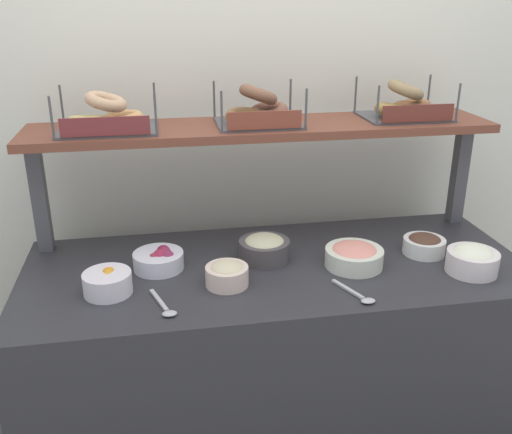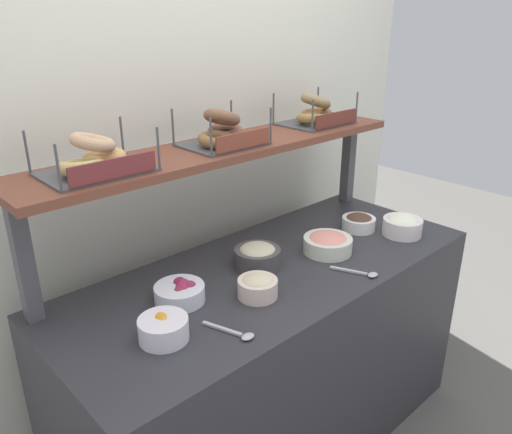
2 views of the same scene
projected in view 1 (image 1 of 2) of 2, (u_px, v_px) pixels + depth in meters
The scene contains 17 objects.
back_wall at pixel (250, 129), 2.31m from camera, with size 2.91×0.06×2.40m, color white.
deli_counter at pixel (275, 368), 2.09m from camera, with size 1.71×0.70×0.85m, color #2D2D33.
shelf_riser_left at pixel (40, 197), 1.98m from camera, with size 0.05×0.05×0.40m, color #4C4C51.
shelf_riser_right at pixel (459, 174), 2.24m from camera, with size 0.05×0.05×0.40m, color #4C4C51.
upper_shelf at pixel (263, 128), 2.03m from camera, with size 1.67×0.32×0.03m, color brown.
bowl_potato_salad at pixel (227, 274), 1.79m from camera, with size 0.14×0.14×0.08m.
bowl_fruit_salad at pixel (108, 282), 1.74m from camera, with size 0.15×0.15×0.08m.
bowl_lox_spread at pixel (354, 255), 1.92m from camera, with size 0.20×0.20×0.08m.
bowl_chocolate_spread at pixel (424, 244), 2.01m from camera, with size 0.15×0.15×0.07m.
bowl_cream_cheese at pixel (472, 259), 1.87m from camera, with size 0.17×0.17×0.09m.
bowl_beet_salad at pixel (159, 259), 1.90m from camera, with size 0.17×0.17×0.07m.
bowl_tuna_salad at pixel (264, 248), 1.96m from camera, with size 0.18×0.18×0.09m.
serving_spoon_near_plate at pixel (165, 308), 1.66m from camera, with size 0.08×0.17×0.01m.
serving_spoon_by_edge at pixel (359, 296), 1.73m from camera, with size 0.09×0.16×0.01m.
bagel_basket_plain at pixel (107, 118), 1.91m from camera, with size 0.33×0.24×0.14m.
bagel_basket_cinnamon_raisin at pixel (258, 111), 2.00m from camera, with size 0.30×0.26×0.15m.
bagel_basket_everything at pixel (404, 105), 2.11m from camera, with size 0.31×0.26×0.15m.
Camera 1 is at (-0.37, -1.70, 1.72)m, focal length 39.75 mm.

